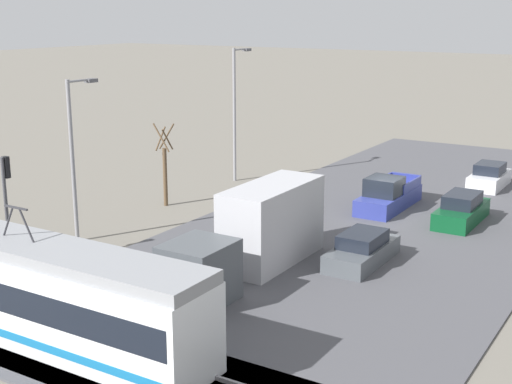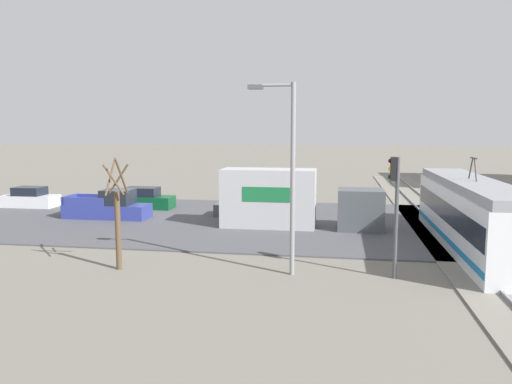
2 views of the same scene
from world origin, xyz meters
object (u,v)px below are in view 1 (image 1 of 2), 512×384
object	(u,v)px
light_rail_tram	(23,287)
pickup_truck	(388,196)
traffic_light_pole	(7,196)
street_tree	(165,169)
street_lamp_mid_block	(236,106)
sedan_car_1	(462,210)
street_lamp_near_crossing	(75,149)
box_truck	(256,234)
sedan_car_0	(362,250)
sedan_car_2	(489,177)

from	to	relation	value
light_rail_tram	pickup_truck	bearing A→B (deg)	-102.44
traffic_light_pole	street_tree	xyz separation A→B (m)	(0.55, -11.61, -1.02)
light_rail_tram	street_tree	world-z (taller)	street_tree
pickup_truck	traffic_light_pole	bearing A→B (deg)	58.30
street_lamp_mid_block	sedan_car_1	bearing A→B (deg)	171.95
pickup_truck	street_lamp_mid_block	world-z (taller)	street_lamp_mid_block
traffic_light_pole	street_lamp_mid_block	xyz separation A→B (m)	(0.58, -19.20, 1.77)
pickup_truck	street_lamp_mid_block	distance (m)	12.27
street_lamp_near_crossing	light_rail_tram	bearing A→B (deg)	125.01
light_rail_tram	box_truck	distance (m)	10.22
light_rail_tram	sedan_car_0	distance (m)	14.71
box_truck	street_lamp_mid_block	size ratio (longest dim) A/B	1.12
sedan_car_0	street_lamp_near_crossing	xyz separation A→B (m)	(13.36, 4.03, 3.92)
traffic_light_pole	street_lamp_near_crossing	size ratio (longest dim) A/B	0.62
sedan_car_1	traffic_light_pole	distance (m)	22.92
pickup_truck	sedan_car_2	size ratio (longest dim) A/B	1.36
sedan_car_1	street_lamp_near_crossing	size ratio (longest dim) A/B	0.60
street_tree	traffic_light_pole	bearing A→B (deg)	92.73
box_truck	sedan_car_2	xyz separation A→B (m)	(-4.82, -20.70, -1.01)
light_rail_tram	sedan_car_0	xyz separation A→B (m)	(-7.23, -12.77, -1.08)
street_tree	street_lamp_mid_block	size ratio (longest dim) A/B	0.55
light_rail_tram	street_lamp_mid_block	distance (m)	24.74
sedan_car_0	traffic_light_pole	xyz separation A→B (m)	(13.22, 8.34, 2.56)
light_rail_tram	sedan_car_1	size ratio (longest dim) A/B	3.18
sedan_car_1	street_lamp_near_crossing	distance (m)	20.26
pickup_truck	street_tree	world-z (taller)	street_tree
street_tree	street_lamp_near_crossing	bearing A→B (deg)	93.27
sedan_car_0	traffic_light_pole	distance (m)	15.84
street_lamp_near_crossing	street_tree	bearing A→B (deg)	-86.73
street_lamp_near_crossing	street_lamp_mid_block	xyz separation A→B (m)	(0.44, -14.89, 0.41)
sedan_car_0	light_rail_tram	bearing A→B (deg)	60.47
sedan_car_1	street_tree	bearing A→B (deg)	18.77
box_truck	street_lamp_mid_block	world-z (taller)	street_lamp_mid_block
sedan_car_2	traffic_light_pole	xyz separation A→B (m)	(14.46, 25.81, 2.52)
sedan_car_0	box_truck	bearing A→B (deg)	42.05
street_lamp_mid_block	sedan_car_0	bearing A→B (deg)	141.80
box_truck	traffic_light_pole	size ratio (longest dim) A/B	1.97
sedan_car_1	traffic_light_pole	size ratio (longest dim) A/B	0.97
light_rail_tram	street_lamp_near_crossing	bearing A→B (deg)	-54.99
sedan_car_0	street_lamp_mid_block	size ratio (longest dim) A/B	0.53
sedan_car_2	street_lamp_near_crossing	xyz separation A→B (m)	(14.59, 21.50, 3.88)
pickup_truck	traffic_light_pole	world-z (taller)	traffic_light_pole
light_rail_tram	street_lamp_mid_block	size ratio (longest dim) A/B	1.74
sedan_car_2	street_lamp_near_crossing	distance (m)	26.27
light_rail_tram	box_truck	world-z (taller)	light_rail_tram
traffic_light_pole	box_truck	bearing A→B (deg)	-152.08
sedan_car_0	street_tree	size ratio (longest dim) A/B	0.95
pickup_truck	sedan_car_0	xyz separation A→B (m)	(-2.39, 9.21, -0.15)
sedan_car_0	sedan_car_1	world-z (taller)	sedan_car_1
box_truck	sedan_car_2	bearing A→B (deg)	-103.10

